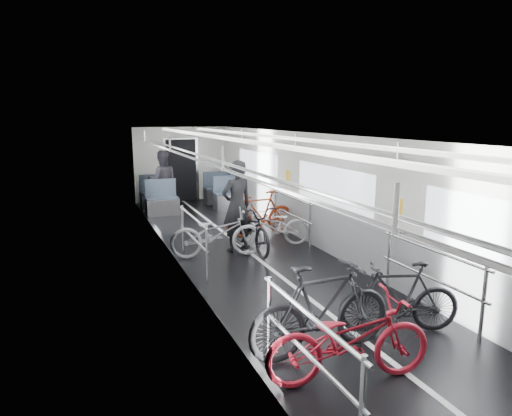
{
  "coord_description": "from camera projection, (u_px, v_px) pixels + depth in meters",
  "views": [
    {
      "loc": [
        -3.18,
        -7.69,
        2.75
      ],
      "look_at": [
        0.0,
        0.34,
        1.0
      ],
      "focal_mm": 32.0,
      "sensor_mm": 36.0,
      "label": 1
    }
  ],
  "objects": [
    {
      "name": "bike_left_far",
      "position": [
        217.0,
        233.0,
        8.98
      ],
      "size": [
        1.92,
        0.94,
        0.97
      ],
      "primitive_type": "imported",
      "rotation": [
        0.0,
        0.0,
        1.4
      ],
      "color": "#B6B6BB",
      "rests_on": "floor"
    },
    {
      "name": "bike_right_near",
      "position": [
        399.0,
        297.0,
        5.82
      ],
      "size": [
        1.63,
        0.92,
        0.94
      ],
      "primitive_type": "imported",
      "rotation": [
        0.0,
        0.0,
        -1.89
      ],
      "color": "black",
      "rests_on": "floor"
    },
    {
      "name": "bike_right_mid",
      "position": [
        271.0,
        226.0,
        9.76
      ],
      "size": [
        1.76,
        0.98,
        0.88
      ],
      "primitive_type": "imported",
      "rotation": [
        0.0,
        0.0,
        -1.82
      ],
      "color": "#A5A5A9",
      "rests_on": "floor"
    },
    {
      "name": "car_shell",
      "position": [
        232.0,
        190.0,
        10.1
      ],
      "size": [
        3.02,
        14.01,
        2.41
      ],
      "color": "black",
      "rests_on": "ground"
    },
    {
      "name": "bike_aisle",
      "position": [
        251.0,
        227.0,
        9.39
      ],
      "size": [
        0.69,
        1.9,
        0.99
      ],
      "primitive_type": "imported",
      "rotation": [
        0.0,
        0.0,
        0.02
      ],
      "color": "black",
      "rests_on": "floor"
    },
    {
      "name": "bike_left_mid",
      "position": [
        322.0,
        309.0,
        5.27
      ],
      "size": [
        1.86,
        0.57,
        1.11
      ],
      "primitive_type": "imported",
      "rotation": [
        0.0,
        0.0,
        1.59
      ],
      "color": "black",
      "rests_on": "floor"
    },
    {
      "name": "person_seated",
      "position": [
        162.0,
        181.0,
        13.38
      ],
      "size": [
        0.94,
        0.77,
        1.77
      ],
      "primitive_type": "imported",
      "rotation": [
        0.0,
        0.0,
        3.01
      ],
      "color": "#343139",
      "rests_on": "floor"
    },
    {
      "name": "bike_left_near",
      "position": [
        349.0,
        339.0,
        4.73
      ],
      "size": [
        1.88,
        0.92,
        0.95
      ],
      "primitive_type": "imported",
      "rotation": [
        0.0,
        0.0,
        1.41
      ],
      "color": "maroon",
      "rests_on": "floor"
    },
    {
      "name": "person_standing",
      "position": [
        237.0,
        206.0,
        9.3
      ],
      "size": [
        0.77,
        0.59,
        1.88
      ],
      "primitive_type": "imported",
      "rotation": [
        0.0,
        0.0,
        3.36
      ],
      "color": "black",
      "rests_on": "floor"
    },
    {
      "name": "bike_right_far",
      "position": [
        260.0,
        213.0,
        10.6
      ],
      "size": [
        1.76,
        0.59,
        1.04
      ],
      "primitive_type": "imported",
      "rotation": [
        0.0,
        0.0,
        -1.51
      ],
      "color": "maroon",
      "rests_on": "floor"
    }
  ]
}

